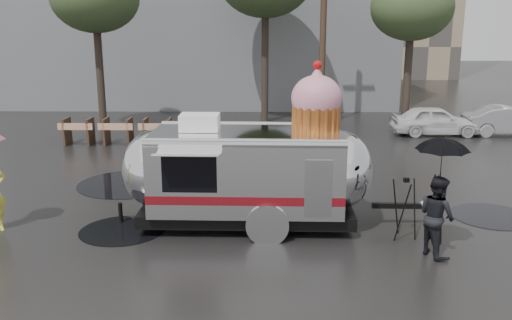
{
  "coord_description": "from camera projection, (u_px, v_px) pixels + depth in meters",
  "views": [
    {
      "loc": [
        -0.03,
        -10.04,
        4.42
      ],
      "look_at": [
        -0.21,
        1.6,
        1.5
      ],
      "focal_mm": 38.0,
      "sensor_mm": 36.0,
      "label": 1
    }
  ],
  "objects": [
    {
      "name": "ground",
      "position": [
        265.0,
        252.0,
        10.81
      ],
      "size": [
        120.0,
        120.0,
        0.0
      ],
      "primitive_type": "plane",
      "color": "black",
      "rests_on": "ground"
    },
    {
      "name": "puddles",
      "position": [
        206.0,
        199.0,
        14.08
      ],
      "size": [
        11.7,
        6.02,
        0.01
      ],
      "color": "black",
      "rests_on": "ground"
    },
    {
      "name": "utility_pole",
      "position": [
        323.0,
        20.0,
        23.23
      ],
      "size": [
        1.6,
        0.28,
        9.0
      ],
      "color": "#473323",
      "rests_on": "ground"
    },
    {
      "name": "tree_right",
      "position": [
        412.0,
        9.0,
        22.11
      ],
      "size": [
        3.36,
        3.36,
        6.42
      ],
      "color": "#382D26",
      "rests_on": "ground"
    },
    {
      "name": "barricade_row",
      "position": [
        118.0,
        131.0,
        20.43
      ],
      "size": [
        4.3,
        0.8,
        1.0
      ],
      "color": "#473323",
      "rests_on": "ground"
    },
    {
      "name": "airstream_trailer",
      "position": [
        251.0,
        168.0,
        12.04
      ],
      "size": [
        6.98,
        2.66,
        3.76
      ],
      "rotation": [
        0.0,
        0.0,
        -0.02
      ],
      "color": "silver",
      "rests_on": "ground"
    },
    {
      "name": "person_right",
      "position": [
        437.0,
        216.0,
        10.52
      ],
      "size": [
        0.69,
        0.88,
        1.61
      ],
      "primitive_type": "imported",
      "rotation": [
        0.0,
        0.0,
        1.95
      ],
      "color": "black",
      "rests_on": "ground"
    },
    {
      "name": "umbrella_black",
      "position": [
        442.0,
        158.0,
        10.23
      ],
      "size": [
        1.23,
        1.23,
        2.39
      ],
      "color": "black",
      "rests_on": "ground"
    },
    {
      "name": "tripod",
      "position": [
        405.0,
        204.0,
        11.37
      ],
      "size": [
        0.51,
        0.55,
        1.34
      ],
      "rotation": [
        0.0,
        0.0,
        0.12
      ],
      "color": "black",
      "rests_on": "ground"
    }
  ]
}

